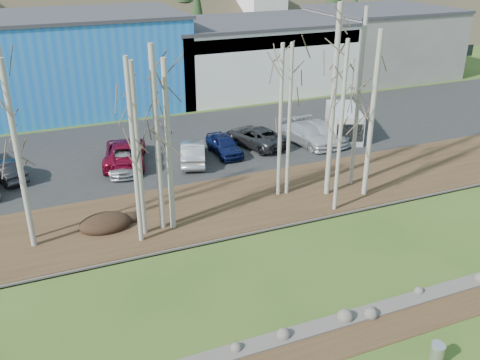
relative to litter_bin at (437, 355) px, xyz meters
name	(u,v)px	position (x,y,z in m)	size (l,w,h in m)	color
dirt_strip	(353,337)	(-1.96, 2.36, -0.40)	(80.00, 1.80, 0.03)	#382616
near_bank_rocks	(339,322)	(-1.96, 3.36, -0.42)	(80.00, 0.80, 0.50)	#47423D
river	(292,269)	(-1.96, 7.46, -0.42)	(80.00, 8.00, 0.90)	black
far_bank_rocks	(255,230)	(-1.96, 11.56, -0.42)	(80.00, 0.80, 0.46)	#47423D
far_bank	(233,203)	(-1.96, 14.76, -0.34)	(80.00, 7.00, 0.15)	#382616
parking_lot	(180,145)	(-1.96, 25.26, -0.35)	(80.00, 14.00, 0.14)	black
building_blue	(68,61)	(-7.96, 39.26, 3.74)	(20.40, 12.24, 8.30)	blue
building_white	(251,54)	(10.04, 39.24, 2.99)	(18.36, 12.24, 6.80)	silver
building_grey	(381,41)	(26.04, 39.26, 3.24)	(14.28, 12.24, 7.30)	slate
litter_bin	(437,355)	(0.00, 0.00, 0.00)	(0.48, 0.48, 0.84)	#AAACAF
dirt_mound	(105,223)	(-9.33, 14.67, 0.00)	(2.75, 1.94, 0.54)	black
birch_0	(19,159)	(-12.94, 14.21, 4.41)	(0.27, 0.27, 9.35)	#A8A198
birch_1	(16,145)	(-12.95, 15.00, 4.83)	(0.19, 0.19, 10.20)	#A8A198
birch_2	(138,152)	(-7.54, 13.29, 4.23)	(0.28, 0.28, 8.99)	#A8A198
birch_3	(134,155)	(-7.86, 12.62, 4.40)	(0.23, 0.23, 9.33)	#A8A198
birch_4	(157,142)	(-6.49, 13.51, 4.56)	(0.28, 0.28, 9.65)	#A8A198
birch_5	(289,122)	(1.52, 14.71, 4.21)	(0.22, 0.22, 8.96)	#A8A198
birch_6	(341,129)	(3.05, 11.76, 4.48)	(0.21, 0.21, 9.50)	#A8A198
birch_7	(333,105)	(3.72, 13.70, 5.25)	(0.30, 0.30, 11.04)	#A8A198
birch_8	(372,117)	(5.78, 12.79, 4.57)	(0.29, 0.29, 9.67)	#A8A198
birch_9	(358,101)	(5.87, 14.36, 5.06)	(0.24, 0.24, 10.66)	#A8A198
birch_10	(169,148)	(-5.99, 13.29, 4.23)	(0.28, 0.28, 8.99)	#A8A198
birch_11	(280,123)	(0.96, 14.71, 4.21)	(0.22, 0.22, 8.96)	#A8A198
car_1	(6,170)	(-13.98, 23.34, 0.36)	(1.35, 3.88, 1.28)	black
car_2	(125,152)	(-6.46, 23.21, 0.52)	(2.65, 5.74, 1.60)	maroon
car_3	(122,161)	(-6.87, 22.10, 0.36)	(1.79, 4.41, 1.28)	#9D9FA5
car_4	(224,145)	(0.39, 22.15, 0.42)	(1.66, 4.13, 1.41)	#0E1742
car_5	(193,152)	(-2.15, 21.50, 0.47)	(1.58, 4.54, 1.49)	#A3A3A5
car_6	(255,136)	(3.13, 22.86, 0.45)	(2.42, 5.24, 1.46)	#2B2C2E
car_7	(307,134)	(6.87, 21.71, 0.45)	(2.04, 5.02, 1.46)	silver
car_8	(322,132)	(8.11, 21.71, 0.45)	(2.04, 5.02, 1.46)	silver
van_white	(344,123)	(10.24, 21.95, 0.82)	(3.86, 5.44, 2.20)	silver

